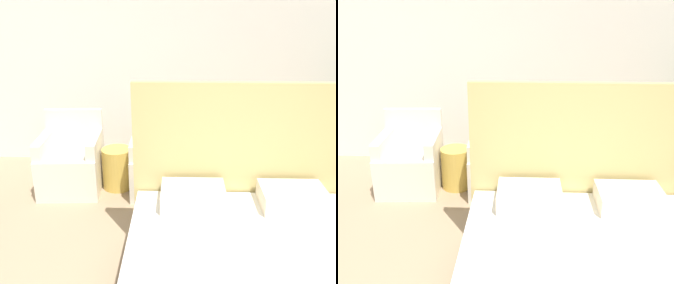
# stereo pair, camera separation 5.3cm
# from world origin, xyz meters

# --- Properties ---
(wall_back) EXTENTS (10.00, 0.06, 2.90)m
(wall_back) POSITION_xyz_m (0.00, 4.06, 1.45)
(wall_back) COLOR white
(wall_back) RESTS_ON ground_plane
(armchair_near_window_left) EXTENTS (0.68, 0.71, 0.84)m
(armchair_near_window_left) POSITION_xyz_m (-1.35, 3.19, 0.28)
(armchair_near_window_left) COLOR silver
(armchair_near_window_left) RESTS_ON ground_plane
(armchair_near_window_right) EXTENTS (0.66, 0.69, 0.84)m
(armchair_near_window_right) POSITION_xyz_m (-0.34, 3.19, 0.28)
(armchair_near_window_right) COLOR silver
(armchair_near_window_right) RESTS_ON ground_plane
(side_table) EXTENTS (0.33, 0.33, 0.46)m
(side_table) POSITION_xyz_m (-0.85, 3.22, 0.23)
(side_table) COLOR gold
(side_table) RESTS_ON ground_plane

